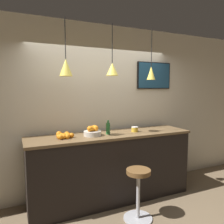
{
  "coord_description": "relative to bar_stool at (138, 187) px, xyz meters",
  "views": [
    {
      "loc": [
        -1.41,
        -2.57,
        1.81
      ],
      "look_at": [
        0.0,
        0.56,
        1.45
      ],
      "focal_mm": 35.0,
      "sensor_mm": 36.0,
      "label": 1
    }
  ],
  "objects": [
    {
      "name": "ground_plane",
      "position": [
        -0.1,
        0.1,
        -0.46
      ],
      "size": [
        14.0,
        14.0,
        0.0
      ],
      "primitive_type": "plane",
      "color": "#756047"
    },
    {
      "name": "back_wall",
      "position": [
        -0.1,
        1.09,
        0.99
      ],
      "size": [
        8.0,
        0.06,
        2.9
      ],
      "color": "beige",
      "rests_on": "ground_plane"
    },
    {
      "name": "service_counter",
      "position": [
        -0.1,
        0.66,
        0.09
      ],
      "size": [
        2.66,
        0.65,
        1.1
      ],
      "color": "black",
      "rests_on": "ground_plane"
    },
    {
      "name": "bar_stool",
      "position": [
        0.0,
        0.0,
        0.0
      ],
      "size": [
        0.4,
        0.4,
        0.71
      ],
      "color": "#B7B7BC",
      "rests_on": "ground_plane"
    },
    {
      "name": "fruit_bowl",
      "position": [
        -0.43,
        0.64,
        0.7
      ],
      "size": [
        0.27,
        0.27,
        0.16
      ],
      "color": "beige",
      "rests_on": "service_counter"
    },
    {
      "name": "orange_pile",
      "position": [
        -0.86,
        0.66,
        0.68
      ],
      "size": [
        0.26,
        0.25,
        0.09
      ],
      "color": "orange",
      "rests_on": "service_counter"
    },
    {
      "name": "juice_bottle",
      "position": [
        -0.17,
        0.65,
        0.73
      ],
      "size": [
        0.06,
        0.06,
        0.22
      ],
      "color": "#286B33",
      "rests_on": "service_counter"
    },
    {
      "name": "spread_jar",
      "position": [
        0.31,
        0.65,
        0.68
      ],
      "size": [
        0.11,
        0.11,
        0.08
      ],
      "color": "gold",
      "rests_on": "service_counter"
    },
    {
      "name": "pendant_lamp_left",
      "position": [
        -0.82,
        0.65,
        1.66
      ],
      "size": [
        0.19,
        0.19,
        0.81
      ],
      "color": "black"
    },
    {
      "name": "pendant_lamp_middle",
      "position": [
        -0.1,
        0.65,
        1.66
      ],
      "size": [
        0.19,
        0.19,
        0.79
      ],
      "color": "black"
    },
    {
      "name": "pendant_lamp_right",
      "position": [
        0.62,
        0.65,
        1.62
      ],
      "size": [
        0.14,
        0.14,
        0.84
      ],
      "color": "black"
    },
    {
      "name": "mounted_tv",
      "position": [
        0.95,
        1.04,
        1.6
      ],
      "size": [
        0.73,
        0.04,
        0.5
      ],
      "color": "black"
    }
  ]
}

